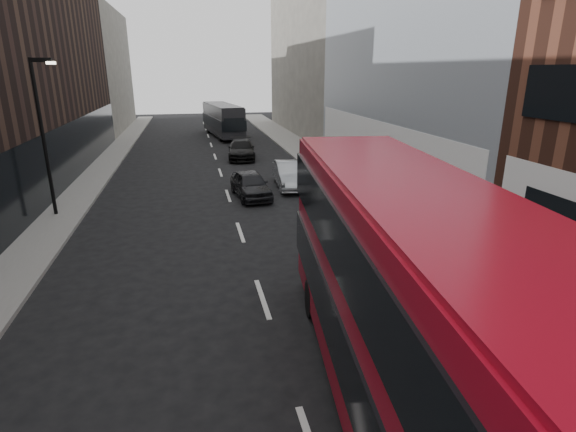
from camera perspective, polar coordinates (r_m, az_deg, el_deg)
sidewalk_right at (r=31.28m, az=5.44°, el=5.89°), size 3.00×80.00×0.15m
sidewalk_left at (r=30.49m, az=-23.65°, el=4.11°), size 2.00×80.00×0.15m
building_modern_block at (r=28.61m, az=17.07°, el=23.90°), size 5.03×22.00×20.00m
building_victorian at (r=49.99m, az=3.35°, el=21.53°), size 6.50×24.00×21.00m
building_left_mid at (r=35.47m, az=-29.36°, el=16.47°), size 5.00×24.00×14.00m
building_left_far at (r=56.95m, az=-23.01°, el=16.60°), size 5.00×20.00×13.00m
street_lamp at (r=23.16m, az=-28.62°, el=9.81°), size 1.06×0.22×7.00m
red_bus at (r=8.88m, az=14.76°, el=-9.31°), size 4.16×12.09×4.80m
grey_bus at (r=47.76m, az=-8.29°, el=12.04°), size 3.74×10.31×3.27m
car_a at (r=24.53m, az=-4.78°, el=4.02°), size 2.11×4.34×1.42m
car_b at (r=26.54m, az=0.28°, el=5.27°), size 1.90×4.71×1.52m
car_c at (r=35.61m, az=-5.94°, el=8.42°), size 2.50×5.14×1.44m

